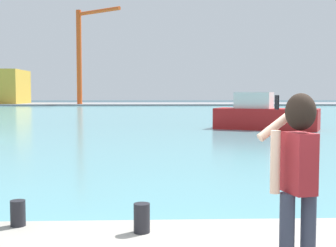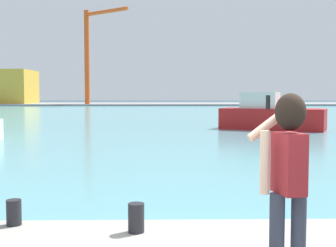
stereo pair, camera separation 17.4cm
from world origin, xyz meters
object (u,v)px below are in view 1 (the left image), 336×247
at_px(harbor_bollard, 142,218).
at_px(harbor_bollard_2, 18,213).
at_px(boat_moored_2, 264,116).
at_px(port_crane, 83,47).
at_px(person_photographer, 297,167).

height_order(harbor_bollard, harbor_bollard_2, harbor_bollard).
bearing_deg(boat_moored_2, harbor_bollard_2, -86.29).
distance_m(boat_moored_2, port_crane, 63.44).
relative_size(boat_moored_2, port_crane, 0.38).
relative_size(person_photographer, harbor_bollard_2, 5.15).
bearing_deg(harbor_bollard, port_crane, 98.96).
height_order(person_photographer, harbor_bollard_2, person_photographer).
xyz_separation_m(person_photographer, harbor_bollard_2, (-3.09, 1.83, -0.90)).
height_order(harbor_bollard_2, port_crane, port_crane).
xyz_separation_m(harbor_bollard_2, port_crane, (-11.43, 82.52, 10.55)).
distance_m(person_photographer, port_crane, 86.13).
relative_size(harbor_bollard, harbor_bollard_2, 1.09).
relative_size(harbor_bollard, port_crane, 0.02).
height_order(person_photographer, boat_moored_2, boat_moored_2).
bearing_deg(port_crane, person_photographer, -80.23).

